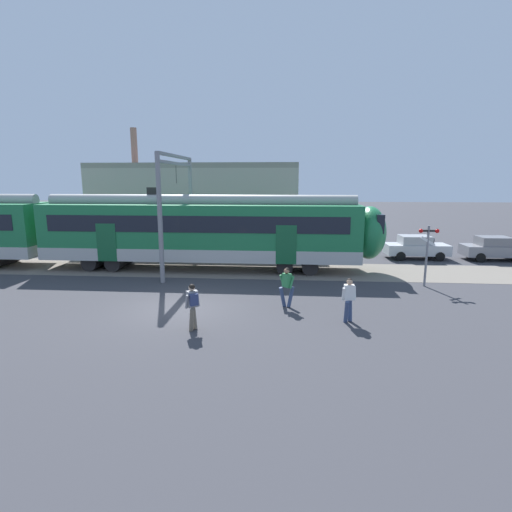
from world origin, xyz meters
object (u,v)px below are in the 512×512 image
(pedestrian_grey, at_px, (193,303))
(parked_car_silver, at_px, (416,247))
(crossing_signal, at_px, (428,246))
(parked_car_grey, at_px, (495,248))
(pedestrian_green, at_px, (287,284))
(pedestrian_white, at_px, (349,296))
(commuter_train, at_px, (59,229))

(pedestrian_grey, height_order, parked_car_silver, pedestrian_grey)
(crossing_signal, bearing_deg, parked_car_grey, 46.57)
(pedestrian_green, height_order, pedestrian_white, same)
(parked_car_silver, height_order, crossing_signal, crossing_signal)
(pedestrian_white, height_order, crossing_signal, crossing_signal)
(pedestrian_grey, bearing_deg, parked_car_silver, 49.64)
(commuter_train, xyz_separation_m, pedestrian_white, (15.81, -8.25, -1.26))
(pedestrian_white, distance_m, parked_car_silver, 13.90)
(pedestrian_white, bearing_deg, parked_car_grey, 48.02)
(parked_car_grey, height_order, crossing_signal, crossing_signal)
(pedestrian_green, xyz_separation_m, crossing_signal, (6.76, 3.80, 1.05))
(pedestrian_white, bearing_deg, crossing_signal, 50.03)
(pedestrian_green, distance_m, crossing_signal, 7.82)
(commuter_train, relative_size, parked_car_grey, 9.46)
(commuter_train, distance_m, parked_car_silver, 22.45)
(pedestrian_white, relative_size, parked_car_grey, 0.41)
(commuter_train, height_order, pedestrian_white, commuter_train)
(pedestrian_white, bearing_deg, commuter_train, 152.44)
(parked_car_grey, xyz_separation_m, crossing_signal, (-6.64, -7.01, 1.23))
(pedestrian_grey, xyz_separation_m, parked_car_silver, (11.69, 13.75, -0.21))
(parked_car_grey, distance_m, crossing_signal, 9.73)
(commuter_train, xyz_separation_m, crossing_signal, (20.29, -2.90, -0.24))
(crossing_signal, bearing_deg, pedestrian_white, -129.97)
(parked_car_silver, height_order, parked_car_grey, same)
(pedestrian_grey, relative_size, pedestrian_white, 1.00)
(pedestrian_green, bearing_deg, pedestrian_grey, -138.42)
(commuter_train, height_order, parked_car_silver, commuter_train)
(parked_car_silver, distance_m, crossing_signal, 7.40)
(commuter_train, distance_m, pedestrian_grey, 14.12)
(pedestrian_grey, height_order, crossing_signal, crossing_signal)
(parked_car_silver, bearing_deg, pedestrian_white, -116.46)
(parked_car_grey, relative_size, crossing_signal, 1.34)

